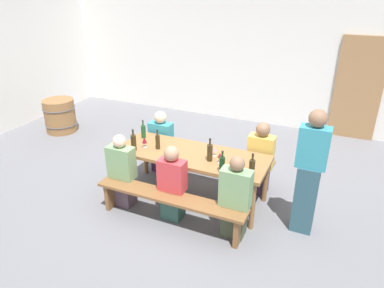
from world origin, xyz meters
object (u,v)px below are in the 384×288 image
(wine_glass_1, at_px, (215,149))
(wine_barrel, at_px, (60,116))
(bench_near, at_px, (170,201))
(standing_host, at_px, (309,174))
(wooden_door, at_px, (358,89))
(wine_bottle_1, at_px, (210,152))
(seated_guest_near_1, at_px, (172,185))
(bench_far, at_px, (210,157))
(wine_glass_2, at_px, (144,140))
(tasting_table, at_px, (192,158))
(wine_glass_0, at_px, (220,156))
(wine_bottle_2, at_px, (143,131))
(wine_bottle_0, at_px, (134,142))
(seated_guest_near_0, at_px, (122,173))
(seated_guest_near_2, at_px, (235,199))
(seated_guest_far_1, at_px, (260,160))
(wine_bottle_3, at_px, (158,142))
(wine_bottle_4, at_px, (222,164))
(seated_guest_far_0, at_px, (161,143))
(wine_bottle_5, at_px, (252,167))

(wine_glass_1, distance_m, wine_barrel, 4.26)
(bench_near, relative_size, standing_host, 1.26)
(wooden_door, distance_m, bench_near, 4.78)
(wine_bottle_1, bearing_deg, wine_barrel, 162.00)
(seated_guest_near_1, bearing_deg, bench_far, -1.38)
(bench_near, bearing_deg, wine_glass_2, 139.90)
(tasting_table, distance_m, wine_glass_0, 0.51)
(standing_host, distance_m, wine_barrel, 5.56)
(wine_bottle_2, distance_m, wine_glass_1, 1.27)
(wine_glass_1, xyz_separation_m, seated_guest_near_1, (-0.36, -0.64, -0.33))
(wine_bottle_0, bearing_deg, wine_bottle_2, 103.95)
(wine_glass_0, relative_size, seated_guest_near_0, 0.14)
(bench_far, height_order, seated_guest_near_2, seated_guest_near_2)
(wine_bottle_2, bearing_deg, bench_far, 29.22)
(tasting_table, distance_m, wine_glass_1, 0.38)
(seated_guest_near_1, xyz_separation_m, seated_guest_far_1, (0.91, 1.14, 0.03))
(wine_bottle_1, relative_size, seated_guest_far_1, 0.29)
(seated_guest_near_1, height_order, standing_host, standing_host)
(seated_guest_near_1, bearing_deg, wine_bottle_3, 44.60)
(wine_bottle_3, bearing_deg, wine_glass_0, -2.23)
(wooden_door, bearing_deg, wine_bottle_4, -111.33)
(wine_bottle_1, bearing_deg, bench_near, -117.26)
(wine_bottle_2, height_order, seated_guest_far_1, seated_guest_far_1)
(bench_near, relative_size, wine_bottle_0, 6.44)
(wine_glass_0, height_order, standing_host, standing_host)
(wine_glass_1, distance_m, seated_guest_near_2, 0.89)
(wine_barrel, bearing_deg, wine_glass_2, -23.65)
(wine_bottle_3, distance_m, seated_guest_far_0, 0.79)
(wine_glass_2, bearing_deg, tasting_table, 7.59)
(wine_glass_0, distance_m, wine_glass_1, 0.22)
(wine_bottle_5, height_order, standing_host, standing_host)
(seated_guest_near_2, distance_m, seated_guest_far_0, 2.05)
(bench_far, height_order, wine_bottle_0, wine_bottle_0)
(wine_bottle_0, height_order, seated_guest_near_0, seated_guest_near_0)
(wine_glass_1, bearing_deg, wine_glass_0, -50.19)
(wine_glass_2, distance_m, standing_host, 2.39)
(wine_barrel, bearing_deg, wine_bottle_1, -18.00)
(wine_glass_0, height_order, seated_guest_near_1, seated_guest_near_1)
(wine_glass_0, xyz_separation_m, wine_glass_2, (-1.21, 0.01, 0.00))
(wooden_door, height_order, wine_glass_2, wooden_door)
(wine_glass_1, distance_m, seated_guest_near_0, 1.38)
(seated_guest_near_1, bearing_deg, wine_bottle_4, -69.90)
(wine_bottle_5, relative_size, wine_glass_1, 2.03)
(wooden_door, xyz_separation_m, wine_glass_2, (-2.84, -3.62, -0.19))
(tasting_table, relative_size, wine_bottle_5, 7.08)
(wine_bottle_3, bearing_deg, wine_bottle_1, -2.59)
(bench_near, height_order, seated_guest_near_1, seated_guest_near_1)
(wine_bottle_1, bearing_deg, wine_bottle_2, 166.65)
(wine_glass_0, bearing_deg, standing_host, 1.19)
(wine_bottle_1, distance_m, wine_glass_0, 0.15)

